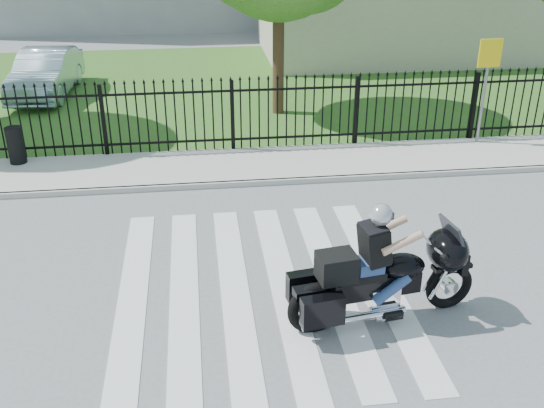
{
  "coord_description": "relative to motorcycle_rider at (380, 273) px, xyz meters",
  "views": [
    {
      "loc": [
        -0.87,
        -8.5,
        5.65
      ],
      "look_at": [
        0.32,
        1.0,
        1.0
      ],
      "focal_mm": 42.0,
      "sensor_mm": 36.0,
      "label": 1
    }
  ],
  "objects": [
    {
      "name": "sidewalk",
      "position": [
        -1.63,
        6.01,
        -0.73
      ],
      "size": [
        40.0,
        2.0,
        0.12
      ],
      "primitive_type": "cube",
      "color": "#ADAAA3",
      "rests_on": "ground"
    },
    {
      "name": "ground",
      "position": [
        -1.63,
        1.01,
        -0.79
      ],
      "size": [
        120.0,
        120.0,
        0.0
      ],
      "primitive_type": "plane",
      "color": "slate",
      "rests_on": "ground"
    },
    {
      "name": "grass_strip",
      "position": [
        -1.63,
        13.01,
        -0.78
      ],
      "size": [
        40.0,
        12.0,
        0.02
      ],
      "primitive_type": "cube",
      "color": "#345D20",
      "rests_on": "ground"
    },
    {
      "name": "curb",
      "position": [
        -1.63,
        5.01,
        -0.73
      ],
      "size": [
        40.0,
        0.12,
        0.12
      ],
      "primitive_type": "cube",
      "color": "#ADAAA3",
      "rests_on": "ground"
    },
    {
      "name": "litter_bin",
      "position": [
        -6.59,
        6.71,
        -0.25
      ],
      "size": [
        0.48,
        0.48,
        0.85
      ],
      "primitive_type": "cylinder",
      "rotation": [
        0.0,
        0.0,
        0.33
      ],
      "color": "black",
      "rests_on": "sidewalk"
    },
    {
      "name": "crosswalk",
      "position": [
        -1.63,
        1.01,
        -0.79
      ],
      "size": [
        5.0,
        5.5,
        0.01
      ],
      "primitive_type": null,
      "color": "silver",
      "rests_on": "ground"
    },
    {
      "name": "parked_car",
      "position": [
        -7.03,
        12.67,
        -0.08
      ],
      "size": [
        1.75,
        4.29,
        1.38
      ],
      "primitive_type": "imported",
      "rotation": [
        0.0,
        0.0,
        -0.07
      ],
      "color": "#96AEBD",
      "rests_on": "grass_strip"
    },
    {
      "name": "iron_fence",
      "position": [
        -1.63,
        7.01,
        0.11
      ],
      "size": [
        26.0,
        0.04,
        1.8
      ],
      "color": "black",
      "rests_on": "ground"
    },
    {
      "name": "building_low",
      "position": [
        5.37,
        17.01,
        0.96
      ],
      "size": [
        10.0,
        6.0,
        3.5
      ],
      "primitive_type": "cube",
      "color": "beige",
      "rests_on": "ground"
    },
    {
      "name": "motorcycle_rider",
      "position": [
        0.0,
        0.0,
        0.0
      ],
      "size": [
        2.91,
        1.21,
        1.93
      ],
      "rotation": [
        0.0,
        0.0,
        0.15
      ],
      "color": "black",
      "rests_on": "ground"
    },
    {
      "name": "traffic_sign",
      "position": [
        4.44,
        6.7,
        1.14
      ],
      "size": [
        0.55,
        0.08,
        2.54
      ],
      "rotation": [
        0.0,
        0.0,
        0.01
      ],
      "color": "slate",
      "rests_on": "sidewalk"
    }
  ]
}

